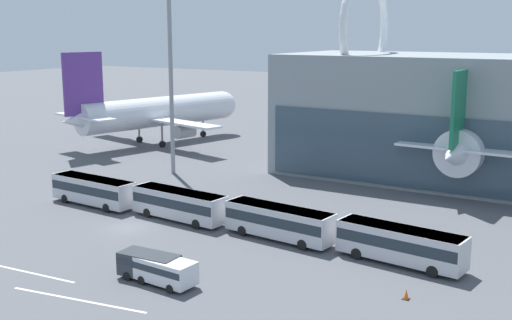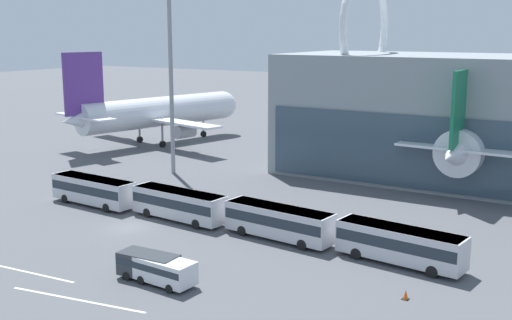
# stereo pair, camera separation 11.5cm
# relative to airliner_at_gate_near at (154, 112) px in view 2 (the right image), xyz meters

# --- Properties ---
(ground_plane) EXTENTS (440.00, 440.00, 0.00)m
(ground_plane) POSITION_rel_airliner_at_gate_near_xyz_m (28.91, -38.73, -5.65)
(ground_plane) COLOR #515459
(airliner_at_gate_near) EXTENTS (33.40, 35.56, 16.20)m
(airliner_at_gate_near) POSITION_rel_airliner_at_gate_near_xyz_m (0.00, 0.00, 0.00)
(airliner_at_gate_near) COLOR silver
(airliner_at_gate_near) RESTS_ON ground_plane
(airliner_at_gate_far) EXTENTS (42.01, 40.34, 15.14)m
(airliner_at_gate_far) POSITION_rel_airliner_at_gate_near_xyz_m (55.46, 4.25, -0.11)
(airliner_at_gate_far) COLOR silver
(airliner_at_gate_far) RESTS_ON ground_plane
(shuttle_bus_0) EXTENTS (11.25, 3.42, 3.16)m
(shuttle_bus_0) POSITION_rel_airliner_at_gate_near_xyz_m (19.80, -34.41, -3.79)
(shuttle_bus_0) COLOR silver
(shuttle_bus_0) RESTS_ON ground_plane
(shuttle_bus_1) EXTENTS (11.30, 3.68, 3.16)m
(shuttle_bus_1) POSITION_rel_airliner_at_gate_near_xyz_m (31.77, -34.09, -3.79)
(shuttle_bus_1) COLOR silver
(shuttle_bus_1) RESTS_ON ground_plane
(shuttle_bus_2) EXTENTS (11.32, 3.84, 3.16)m
(shuttle_bus_2) POSITION_rel_airliner_at_gate_near_xyz_m (43.74, -34.19, -3.79)
(shuttle_bus_2) COLOR silver
(shuttle_bus_2) RESTS_ON ground_plane
(shuttle_bus_3) EXTENTS (11.34, 4.00, 3.16)m
(shuttle_bus_3) POSITION_rel_airliner_at_gate_near_xyz_m (55.71, -34.61, -3.79)
(shuttle_bus_3) COLOR silver
(shuttle_bus_3) RESTS_ON ground_plane
(service_van_foreground) EXTENTS (5.29, 2.55, 2.08)m
(service_van_foreground) POSITION_rel_airliner_at_gate_near_xyz_m (41.47, -48.50, -4.41)
(service_van_foreground) COLOR silver
(service_van_foreground) RESTS_ON ground_plane
(service_van_crossing) EXTENTS (4.99, 2.39, 2.16)m
(service_van_crossing) POSITION_rel_airliner_at_gate_near_xyz_m (39.74, -48.32, -4.37)
(service_van_crossing) COLOR #2D3338
(service_van_crossing) RESTS_ON ground_plane
(floodlight_mast) EXTENTS (2.45, 2.45, 30.30)m
(floodlight_mast) POSITION_rel_airliner_at_gate_near_xyz_m (17.10, -16.54, 13.41)
(floodlight_mast) COLOR gray
(floodlight_mast) RESTS_ON ground_plane
(lane_stripe_2) EXTENTS (5.96, 2.46, 0.01)m
(lane_stripe_2) POSITION_rel_airliner_at_gate_near_xyz_m (23.47, -29.97, -5.65)
(lane_stripe_2) COLOR silver
(lane_stripe_2) RESTS_ON ground_plane
(lane_stripe_3) EXTENTS (11.72, 2.04, 0.01)m
(lane_stripe_3) POSITION_rel_airliner_at_gate_near_xyz_m (37.78, -54.11, -5.65)
(lane_stripe_3) COLOR silver
(lane_stripe_3) RESTS_ON ground_plane
(lane_stripe_4) EXTENTS (8.25, 0.89, 0.01)m
(lane_stripe_4) POSITION_rel_airliner_at_gate_near_xyz_m (30.98, -52.22, -5.65)
(lane_stripe_4) COLOR silver
(lane_stripe_4) RESTS_ON ground_plane
(traffic_cone_0) EXTENTS (0.53, 0.53, 0.76)m
(traffic_cone_0) POSITION_rel_airliner_at_gate_near_xyz_m (58.53, -41.50, -5.28)
(traffic_cone_0) COLOR black
(traffic_cone_0) RESTS_ON ground_plane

